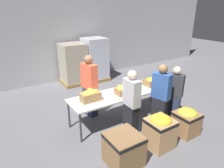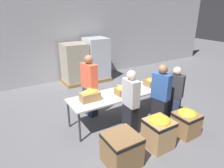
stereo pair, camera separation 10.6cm
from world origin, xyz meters
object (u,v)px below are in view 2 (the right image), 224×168
(banana_box_1, at_px, (124,90))
(volunteer_1, at_px, (174,95))
(volunteer_2, at_px, (130,104))
(pallet_stack_1, at_px, (97,60))
(sorting_table, at_px, (123,94))
(donation_bin_0, at_px, (122,148))
(volunteer_3, at_px, (160,97))
(pallet_stack_0, at_px, (75,64))
(volunteer_0, at_px, (90,86))
(banana_box_2, at_px, (152,82))
(donation_bin_1, at_px, (159,131))
(banana_box_0, at_px, (90,95))
(donation_bin_2, at_px, (186,121))

(banana_box_1, relative_size, volunteer_1, 0.28)
(volunteer_2, distance_m, pallet_stack_1, 4.07)
(sorting_table, height_order, donation_bin_0, sorting_table)
(volunteer_1, bearing_deg, sorting_table, 26.59)
(volunteer_3, xyz_separation_m, pallet_stack_0, (-0.64, 4.11, -0.03))
(volunteer_0, height_order, volunteer_3, volunteer_0)
(banana_box_2, height_order, pallet_stack_0, pallet_stack_0)
(banana_box_2, bearing_deg, pallet_stack_0, 107.87)
(banana_box_2, relative_size, volunteer_3, 0.27)
(banana_box_2, xyz_separation_m, donation_bin_1, (-1.03, -1.40, -0.49))
(volunteer_0, bearing_deg, banana_box_0, -35.93)
(volunteer_0, height_order, volunteer_2, volunteer_0)
(banana_box_0, height_order, pallet_stack_0, pallet_stack_0)
(banana_box_2, xyz_separation_m, volunteer_1, (0.06, -0.79, -0.13))
(banana_box_1, height_order, pallet_stack_0, pallet_stack_0)
(volunteer_0, relative_size, volunteer_2, 1.08)
(banana_box_1, bearing_deg, volunteer_3, -48.34)
(volunteer_1, distance_m, pallet_stack_1, 4.05)
(pallet_stack_0, bearing_deg, volunteer_3, -81.16)
(volunteer_1, xyz_separation_m, donation_bin_2, (-0.20, -0.61, -0.41))
(banana_box_2, height_order, donation_bin_1, banana_box_2)
(sorting_table, relative_size, pallet_stack_0, 1.82)
(banana_box_2, height_order, donation_bin_0, banana_box_2)
(banana_box_2, relative_size, donation_bin_0, 0.68)
(banana_box_1, bearing_deg, sorting_table, 67.88)
(volunteer_3, xyz_separation_m, pallet_stack_1, (0.29, 4.03, 0.05))
(banana_box_2, height_order, pallet_stack_1, pallet_stack_1)
(banana_box_1, bearing_deg, donation_bin_1, -88.79)
(volunteer_0, xyz_separation_m, volunteer_1, (1.74, -1.47, -0.11))
(volunteer_3, bearing_deg, volunteer_2, 66.69)
(donation_bin_1, bearing_deg, volunteer_1, 29.02)
(donation_bin_0, bearing_deg, volunteer_3, 21.53)
(volunteer_1, relative_size, volunteer_2, 0.95)
(volunteer_2, height_order, pallet_stack_0, volunteer_2)
(volunteer_0, distance_m, pallet_stack_0, 2.72)
(sorting_table, xyz_separation_m, donation_bin_0, (-0.98, -1.42, -0.39))
(sorting_table, xyz_separation_m, pallet_stack_1, (0.89, 3.23, 0.13))
(sorting_table, relative_size, banana_box_0, 6.23)
(pallet_stack_1, bearing_deg, donation_bin_0, -111.84)
(sorting_table, relative_size, volunteer_0, 1.68)
(volunteer_2, xyz_separation_m, volunteer_3, (0.83, -0.12, 0.02))
(volunteer_3, bearing_deg, pallet_stack_1, -19.30)
(banana_box_2, distance_m, volunteer_1, 0.81)
(banana_box_0, xyz_separation_m, donation_bin_0, (-0.03, -1.43, -0.58))
(donation_bin_0, relative_size, donation_bin_1, 0.84)
(donation_bin_1, distance_m, pallet_stack_1, 4.75)
(sorting_table, bearing_deg, banana_box_1, -112.12)
(donation_bin_0, bearing_deg, sorting_table, 55.36)
(pallet_stack_0, bearing_deg, banana_box_0, -105.34)
(volunteer_2, height_order, donation_bin_0, volunteer_2)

